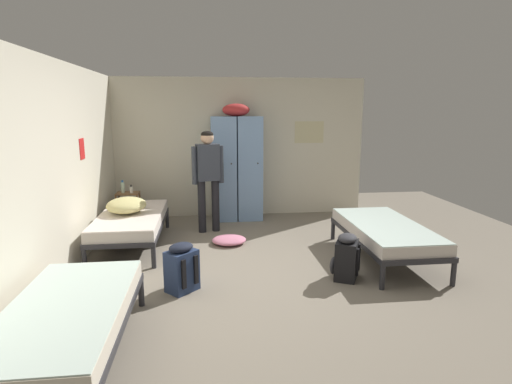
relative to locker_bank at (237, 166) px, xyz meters
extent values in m
plane|color=gray|center=(0.08, -2.59, -0.97)|extent=(9.19, 9.19, 0.00)
cube|color=beige|center=(0.08, 0.31, 0.30)|extent=(4.66, 0.06, 2.54)
cube|color=beige|center=(-2.22, -2.59, 0.30)|extent=(0.06, 5.74, 2.54)
cube|color=beige|center=(1.39, 0.28, 0.58)|extent=(0.55, 0.01, 0.40)
cube|color=red|center=(-2.19, -1.59, 0.48)|extent=(0.01, 0.20, 0.28)
cube|color=#7A9ECC|center=(-0.23, 0.00, -0.04)|extent=(0.44, 0.52, 1.85)
cylinder|color=black|center=(-0.11, -0.27, 0.08)|extent=(0.02, 0.03, 0.02)
cube|color=#7A9ECC|center=(0.23, 0.00, -0.04)|extent=(0.44, 0.52, 1.85)
cylinder|color=black|center=(0.35, -0.27, 0.08)|extent=(0.02, 0.03, 0.02)
ellipsoid|color=red|center=(0.00, 0.00, 0.99)|extent=(0.48, 0.36, 0.22)
cylinder|color=brown|center=(-2.06, -0.35, -0.69)|extent=(0.03, 0.03, 0.55)
cylinder|color=brown|center=(-1.71, -0.35, -0.69)|extent=(0.03, 0.03, 0.55)
cylinder|color=brown|center=(-2.06, -0.08, -0.69)|extent=(0.03, 0.03, 0.55)
cylinder|color=brown|center=(-1.71, -0.08, -0.69)|extent=(0.03, 0.03, 0.55)
cube|color=brown|center=(-1.89, -0.21, -0.78)|extent=(0.38, 0.30, 0.02)
cube|color=brown|center=(-1.89, -0.21, -0.41)|extent=(0.38, 0.30, 0.02)
cylinder|color=#28282D|center=(-2.06, -3.34, -0.83)|extent=(0.06, 0.06, 0.28)
cylinder|color=#28282D|center=(-1.22, -3.34, -0.83)|extent=(0.06, 0.06, 0.28)
cube|color=#28282D|center=(-1.64, -4.26, -0.66)|extent=(0.90, 1.90, 0.06)
cube|color=beige|center=(-1.64, -4.26, -0.56)|extent=(0.87, 1.84, 0.14)
cube|color=silver|center=(-1.64, -4.26, -0.48)|extent=(0.86, 1.82, 0.01)
cylinder|color=#28282D|center=(2.22, -1.41, -0.83)|extent=(0.06, 0.06, 0.28)
cylinder|color=#28282D|center=(1.38, -1.41, -0.83)|extent=(0.06, 0.06, 0.28)
cylinder|color=#28282D|center=(2.22, -3.25, -0.83)|extent=(0.06, 0.06, 0.28)
cylinder|color=#28282D|center=(1.38, -3.25, -0.83)|extent=(0.06, 0.06, 0.28)
cube|color=#28282D|center=(1.80, -2.33, -0.66)|extent=(0.90, 1.90, 0.06)
cube|color=silver|center=(1.80, -2.33, -0.56)|extent=(0.87, 1.84, 0.14)
cube|color=silver|center=(1.80, -2.33, -0.48)|extent=(0.86, 1.82, 0.01)
cylinder|color=#28282D|center=(-2.06, -2.30, -0.83)|extent=(0.06, 0.06, 0.28)
cylinder|color=#28282D|center=(-1.22, -2.30, -0.83)|extent=(0.06, 0.06, 0.28)
cylinder|color=#28282D|center=(-2.06, -0.46, -0.83)|extent=(0.06, 0.06, 0.28)
cylinder|color=#28282D|center=(-1.22, -0.46, -0.83)|extent=(0.06, 0.06, 0.28)
cube|color=#28282D|center=(-1.64, -1.38, -0.66)|extent=(0.90, 1.90, 0.06)
cube|color=silver|center=(-1.64, -1.38, -0.56)|extent=(0.87, 1.84, 0.14)
cube|color=silver|center=(-1.64, -1.38, -0.48)|extent=(0.86, 1.82, 0.01)
ellipsoid|color=#D1C67F|center=(-1.71, -1.30, -0.37)|extent=(0.56, 0.69, 0.21)
cylinder|color=black|center=(-0.40, -0.74, -0.54)|extent=(0.12, 0.12, 0.85)
cylinder|color=black|center=(-0.62, -0.80, -0.54)|extent=(0.12, 0.12, 0.85)
cube|color=#333842|center=(-0.51, -0.77, 0.17)|extent=(0.39, 0.29, 0.58)
cylinder|color=#333842|center=(-0.30, -0.72, 0.13)|extent=(0.08, 0.08, 0.60)
cylinder|color=#333842|center=(-0.72, -0.82, 0.13)|extent=(0.08, 0.08, 0.60)
sphere|color=#DBAD89|center=(-0.51, -0.77, 0.56)|extent=(0.21, 0.21, 0.21)
ellipsoid|color=black|center=(-0.51, -0.77, 0.61)|extent=(0.20, 0.20, 0.11)
cylinder|color=silver|center=(-1.97, -0.19, -0.31)|extent=(0.07, 0.07, 0.18)
cylinder|color=#2666B2|center=(-1.97, -0.19, -0.20)|extent=(0.04, 0.04, 0.03)
cylinder|color=white|center=(-1.82, -0.25, -0.34)|extent=(0.06, 0.06, 0.11)
cylinder|color=black|center=(-1.82, -0.25, -0.27)|extent=(0.03, 0.03, 0.03)
cube|color=black|center=(1.08, -2.92, -0.74)|extent=(0.36, 0.39, 0.46)
ellipsoid|color=#2D2D33|center=(0.95, -2.85, -0.82)|extent=(0.18, 0.25, 0.20)
ellipsoid|color=#2D2D33|center=(1.08, -2.92, -0.47)|extent=(0.32, 0.35, 0.10)
cube|color=black|center=(1.24, -2.90, -0.72)|extent=(0.04, 0.06, 0.32)
cube|color=black|center=(1.16, -3.05, -0.72)|extent=(0.04, 0.06, 0.32)
cube|color=navy|center=(-0.82, -3.02, -0.74)|extent=(0.40, 0.40, 0.46)
ellipsoid|color=black|center=(-0.93, -2.91, -0.82)|extent=(0.23, 0.22, 0.20)
ellipsoid|color=black|center=(-0.82, -3.02, -0.47)|extent=(0.36, 0.36, 0.10)
cube|color=black|center=(-0.67, -3.06, -0.72)|extent=(0.05, 0.05, 0.32)
cube|color=black|center=(-0.79, -3.18, -0.72)|extent=(0.05, 0.05, 0.32)
ellipsoid|color=pink|center=(-0.22, -1.45, -0.91)|extent=(0.51, 0.47, 0.11)
camera|label=1|loc=(-0.52, -7.38, 1.00)|focal=29.08mm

